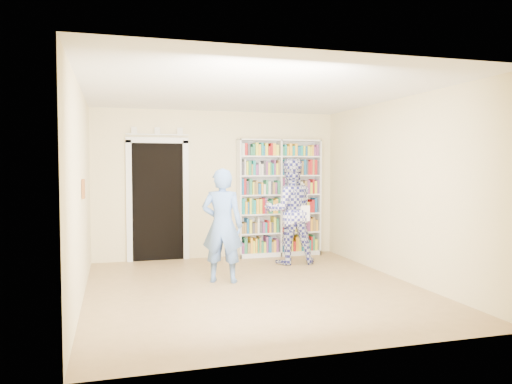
# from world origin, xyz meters

# --- Properties ---
(floor) EXTENTS (5.00, 5.00, 0.00)m
(floor) POSITION_xyz_m (0.00, 0.00, 0.00)
(floor) COLOR olive
(floor) RESTS_ON ground
(ceiling) EXTENTS (5.00, 5.00, 0.00)m
(ceiling) POSITION_xyz_m (0.00, 0.00, 2.70)
(ceiling) COLOR white
(ceiling) RESTS_ON wall_back
(wall_back) EXTENTS (4.50, 0.00, 4.50)m
(wall_back) POSITION_xyz_m (0.00, 2.50, 1.35)
(wall_back) COLOR beige
(wall_back) RESTS_ON floor
(wall_left) EXTENTS (0.00, 5.00, 5.00)m
(wall_left) POSITION_xyz_m (-2.25, 0.00, 1.35)
(wall_left) COLOR beige
(wall_left) RESTS_ON floor
(wall_right) EXTENTS (0.00, 5.00, 5.00)m
(wall_right) POSITION_xyz_m (2.25, 0.00, 1.35)
(wall_right) COLOR beige
(wall_right) RESTS_ON floor
(bookshelf) EXTENTS (1.59, 0.30, 2.19)m
(bookshelf) POSITION_xyz_m (1.14, 2.34, 1.11)
(bookshelf) COLOR white
(bookshelf) RESTS_ON floor
(doorway) EXTENTS (1.10, 0.08, 2.43)m
(doorway) POSITION_xyz_m (-1.10, 2.48, 1.18)
(doorway) COLOR black
(doorway) RESTS_ON floor
(wall_art) EXTENTS (0.03, 0.25, 0.25)m
(wall_art) POSITION_xyz_m (-2.23, 0.20, 1.40)
(wall_art) COLOR brown
(wall_art) RESTS_ON wall_left
(man_blue) EXTENTS (0.71, 0.60, 1.66)m
(man_blue) POSITION_xyz_m (-0.34, 0.51, 0.83)
(man_blue) COLOR #577DC2
(man_blue) RESTS_ON floor
(man_plaid) EXTENTS (0.95, 0.78, 1.83)m
(man_plaid) POSITION_xyz_m (1.07, 1.55, 0.91)
(man_plaid) COLOR navy
(man_plaid) RESTS_ON floor
(paper_sheet) EXTENTS (0.18, 0.05, 0.26)m
(paper_sheet) POSITION_xyz_m (1.24, 1.30, 0.89)
(paper_sheet) COLOR white
(paper_sheet) RESTS_ON man_plaid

